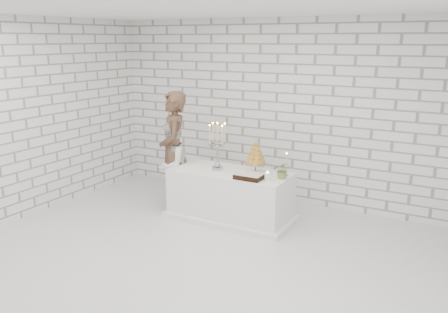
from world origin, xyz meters
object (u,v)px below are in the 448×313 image
cake_table (230,195)px  bride (172,166)px  groom (174,151)px  croquembouche (256,157)px  candelabra (217,146)px

cake_table → bride: 1.10m
groom → croquembouche: bearing=56.3°
candelabra → croquembouche: candelabra is taller
cake_table → bride: size_ratio=1.28×
cake_table → candelabra: bearing=-171.1°
bride → candelabra: bearing=82.9°
groom → bride: 0.24m
groom → croquembouche: 1.41m
groom → bride: size_ratio=1.34×
bride → groom: bearing=157.6°
bride → candelabra: 0.94m
croquembouche → cake_table: bearing=-168.6°
cake_table → groom: (-1.03, 0.02, 0.57)m
bride → croquembouche: bearing=87.2°
cake_table → groom: groom is taller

